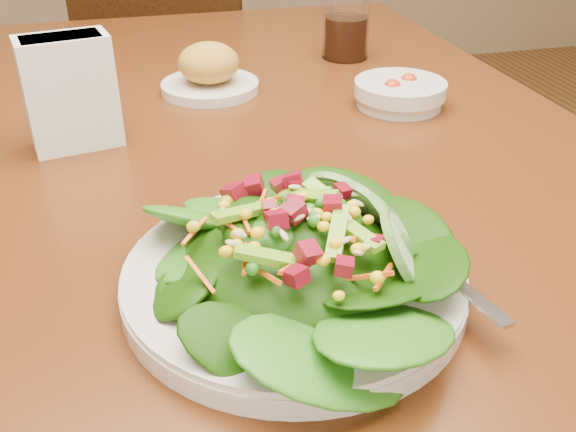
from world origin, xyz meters
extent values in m
cube|color=#48240E|center=(0.00, 0.00, 0.73)|extent=(0.90, 1.40, 0.04)
cylinder|color=#361B0A|center=(-0.39, 0.64, 0.35)|extent=(0.07, 0.07, 0.71)
cylinder|color=#361B0A|center=(0.39, 0.64, 0.35)|extent=(0.07, 0.07, 0.71)
cube|color=#361B0A|center=(-0.01, 1.10, 0.48)|extent=(0.60, 0.60, 0.04)
cylinder|color=#361B0A|center=(0.25, 1.22, 0.23)|extent=(0.04, 0.04, 0.46)
cylinder|color=#361B0A|center=(-0.13, 1.35, 0.23)|extent=(0.04, 0.04, 0.46)
cylinder|color=#361B0A|center=(0.11, 0.84, 0.23)|extent=(0.04, 0.04, 0.46)
cylinder|color=#361B0A|center=(-0.26, 0.98, 0.23)|extent=(0.04, 0.04, 0.46)
cylinder|color=silver|center=(-0.06, -0.36, 0.76)|extent=(0.30, 0.30, 0.02)
ellipsoid|color=#123304|center=(-0.06, -0.36, 0.79)|extent=(0.21, 0.21, 0.05)
cube|color=silver|center=(0.07, -0.39, 0.77)|extent=(0.05, 0.18, 0.01)
cylinder|color=silver|center=(-0.05, 0.17, 0.76)|extent=(0.15, 0.15, 0.02)
ellipsoid|color=gold|center=(-0.05, 0.17, 0.80)|extent=(0.10, 0.10, 0.06)
cylinder|color=silver|center=(0.22, 0.03, 0.77)|extent=(0.14, 0.14, 0.04)
sphere|color=red|center=(0.23, 0.04, 0.78)|extent=(0.03, 0.03, 0.03)
sphere|color=red|center=(0.20, 0.03, 0.78)|extent=(0.03, 0.03, 0.03)
cylinder|color=silver|center=(0.22, 0.29, 0.82)|extent=(0.08, 0.08, 0.15)
cylinder|color=black|center=(0.22, 0.29, 0.79)|extent=(0.08, 0.08, 0.07)
cube|color=white|center=(-0.25, 0.01, 0.82)|extent=(0.12, 0.08, 0.14)
cube|color=white|center=(-0.25, 0.01, 0.83)|extent=(0.10, 0.07, 0.12)
camera|label=1|loc=(-0.18, -0.81, 1.10)|focal=40.00mm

